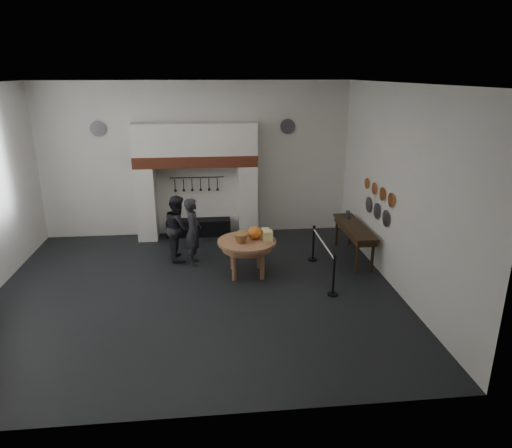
{
  "coord_description": "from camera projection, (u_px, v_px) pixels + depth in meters",
  "views": [
    {
      "loc": [
        0.37,
        -9.4,
        4.71
      ],
      "look_at": [
        1.41,
        0.6,
        1.35
      ],
      "focal_mm": 32.0,
      "sensor_mm": 36.0,
      "label": 1
    }
  ],
  "objects": [
    {
      "name": "side_table",
      "position": [
        354.0,
        227.0,
        11.91
      ],
      "size": [
        0.55,
        2.2,
        0.06
      ],
      "primitive_type": "cube",
      "color": "#342212",
      "rests_on": "floor"
    },
    {
      "name": "visitor_near",
      "position": [
        193.0,
        232.0,
        11.53
      ],
      "size": [
        0.44,
        0.65,
        1.75
      ],
      "primitive_type": "imported",
      "rotation": [
        0.0,
        0.0,
        1.6
      ],
      "color": "black",
      "rests_on": "floor"
    },
    {
      "name": "pewter_plate_back_left",
      "position": [
        98.0,
        129.0,
        12.78
      ],
      "size": [
        0.44,
        0.03,
        0.44
      ],
      "primitive_type": "cylinder",
      "rotation": [
        1.57,
        0.0,
        0.0
      ],
      "color": "#4C4C51",
      "rests_on": "wall_back"
    },
    {
      "name": "floor",
      "position": [
        197.0,
        291.0,
        10.33
      ],
      "size": [
        9.0,
        8.0,
        0.02
      ],
      "primitive_type": "cube",
      "color": "black",
      "rests_on": "ground"
    },
    {
      "name": "pumpkin",
      "position": [
        255.0,
        233.0,
        11.0
      ],
      "size": [
        0.36,
        0.36,
        0.31
      ],
      "primitive_type": "ellipsoid",
      "color": "orange",
      "rests_on": "work_table"
    },
    {
      "name": "barrier_post_near",
      "position": [
        334.0,
        276.0,
        10.0
      ],
      "size": [
        0.05,
        0.05,
        0.9
      ],
      "primitive_type": "cylinder",
      "color": "black",
      "rests_on": "floor"
    },
    {
      "name": "chimney_pier_right",
      "position": [
        247.0,
        200.0,
        13.58
      ],
      "size": [
        0.55,
        0.7,
        2.15
      ],
      "primitive_type": "cube",
      "color": "silver",
      "rests_on": "floor"
    },
    {
      "name": "wall_back",
      "position": [
        196.0,
        160.0,
        13.39
      ],
      "size": [
        9.0,
        0.02,
        4.5
      ],
      "primitive_type": "cube",
      "color": "silver",
      "rests_on": "floor"
    },
    {
      "name": "iron_range",
      "position": [
        199.0,
        228.0,
        13.76
      ],
      "size": [
        1.9,
        0.45,
        0.5
      ],
      "primitive_type": "cube",
      "color": "black",
      "rests_on": "floor"
    },
    {
      "name": "pewter_plate_mid",
      "position": [
        377.0,
        211.0,
        11.25
      ],
      "size": [
        0.03,
        0.4,
        0.4
      ],
      "primitive_type": "cylinder",
      "rotation": [
        0.0,
        1.57,
        0.0
      ],
      "color": "#4C4C51",
      "rests_on": "wall_right"
    },
    {
      "name": "hearth_brick_band",
      "position": [
        196.0,
        160.0,
        13.04
      ],
      "size": [
        3.5,
        0.72,
        0.32
      ],
      "primitive_type": "cube",
      "color": "#9E442B",
      "rests_on": "chimney_pier_left"
    },
    {
      "name": "barrier_rope",
      "position": [
        323.0,
        243.0,
        10.82
      ],
      "size": [
        0.04,
        2.0,
        0.04
      ],
      "primitive_type": "cylinder",
      "rotation": [
        1.57,
        0.0,
        0.0
      ],
      "color": "white",
      "rests_on": "barrier_post_near"
    },
    {
      "name": "copper_pan_d",
      "position": [
        367.0,
        183.0,
        11.9
      ],
      "size": [
        0.03,
        0.28,
        0.28
      ],
      "primitive_type": "cylinder",
      "rotation": [
        0.0,
        1.57,
        0.0
      ],
      "color": "#C6662D",
      "rests_on": "wall_right"
    },
    {
      "name": "cheese_block_small",
      "position": [
        265.0,
        232.0,
        11.18
      ],
      "size": [
        0.18,
        0.18,
        0.2
      ],
      "primitive_type": "cube",
      "color": "#F8DB94",
      "rests_on": "work_table"
    },
    {
      "name": "ceiling",
      "position": [
        187.0,
        83.0,
        8.9
      ],
      "size": [
        9.0,
        8.0,
        0.02
      ],
      "primitive_type": "cube",
      "color": "silver",
      "rests_on": "wall_back"
    },
    {
      "name": "visitor_far",
      "position": [
        178.0,
        228.0,
        11.87
      ],
      "size": [
        0.78,
        0.93,
        1.72
      ],
      "primitive_type": "imported",
      "rotation": [
        0.0,
        0.0,
        1.74
      ],
      "color": "black",
      "rests_on": "floor"
    },
    {
      "name": "barrier_post_far",
      "position": [
        313.0,
        244.0,
        11.89
      ],
      "size": [
        0.05,
        0.05,
        0.9
      ],
      "primitive_type": "cylinder",
      "color": "black",
      "rests_on": "floor"
    },
    {
      "name": "copper_pan_a",
      "position": [
        391.0,
        200.0,
        10.34
      ],
      "size": [
        0.03,
        0.34,
        0.34
      ],
      "primitive_type": "cylinder",
      "rotation": [
        0.0,
        1.57,
        0.0
      ],
      "color": "#C6662D",
      "rests_on": "wall_right"
    },
    {
      "name": "chimney_hood",
      "position": [
        195.0,
        139.0,
        12.85
      ],
      "size": [
        3.5,
        0.7,
        0.9
      ],
      "primitive_type": "cube",
      "color": "silver",
      "rests_on": "hearth_brick_band"
    },
    {
      "name": "pewter_jug",
      "position": [
        348.0,
        215.0,
        12.43
      ],
      "size": [
        0.12,
        0.12,
        0.22
      ],
      "primitive_type": "cylinder",
      "color": "#4D4C52",
      "rests_on": "side_table"
    },
    {
      "name": "utensil_rail",
      "position": [
        197.0,
        177.0,
        13.47
      ],
      "size": [
        1.6,
        0.02,
        0.02
      ],
      "primitive_type": "cylinder",
      "rotation": [
        0.0,
        1.57,
        0.0
      ],
      "color": "black",
      "rests_on": "wall_back"
    },
    {
      "name": "pewter_plate_right",
      "position": [
        369.0,
        204.0,
        11.82
      ],
      "size": [
        0.03,
        0.4,
        0.4
      ],
      "primitive_type": "cylinder",
      "rotation": [
        0.0,
        1.57,
        0.0
      ],
      "color": "#4C4C51",
      "rests_on": "wall_right"
    },
    {
      "name": "bread_loaf",
      "position": [
        242.0,
        233.0,
        11.23
      ],
      "size": [
        0.31,
        0.18,
        0.13
      ],
      "primitive_type": "ellipsoid",
      "color": "#9E6A38",
      "rests_on": "work_table"
    },
    {
      "name": "wall_front",
      "position": [
        184.0,
        274.0,
        5.84
      ],
      "size": [
        9.0,
        0.02,
        4.5
      ],
      "primitive_type": "cube",
      "color": "silver",
      "rests_on": "floor"
    },
    {
      "name": "cheese_block_big",
      "position": [
        268.0,
        236.0,
        10.9
      ],
      "size": [
        0.22,
        0.22,
        0.24
      ],
      "primitive_type": "cube",
      "color": "#F3EA91",
      "rests_on": "work_table"
    },
    {
      "name": "copper_pan_c",
      "position": [
        374.0,
        188.0,
        11.38
      ],
      "size": [
        0.03,
        0.3,
        0.3
      ],
      "primitive_type": "cylinder",
      "rotation": [
        0.0,
        1.57,
        0.0
      ],
      "color": "#C6662D",
      "rests_on": "wall_right"
    },
    {
      "name": "pewter_plate_left",
      "position": [
        386.0,
        218.0,
        10.69
      ],
      "size": [
        0.03,
        0.4,
        0.4
      ],
      "primitive_type": "cylinder",
      "rotation": [
        0.0,
        1.57,
        0.0
      ],
      "color": "#4C4C51",
      "rests_on": "wall_right"
    },
    {
      "name": "wall_right",
      "position": [
        398.0,
        189.0,
        10.06
      ],
      "size": [
        0.02,
        8.0,
        4.5
      ],
      "primitive_type": "cube",
      "color": "silver",
      "rests_on": "floor"
    },
    {
      "name": "work_table",
      "position": [
        247.0,
        242.0,
        10.94
      ],
      "size": [
        1.64,
        1.64,
        0.07
      ],
      "primitive_type": "cylinder",
      "rotation": [
        0.0,
        0.0,
        -0.18
      ],
      "color": "#A96F4F",
      "rests_on": "floor"
    },
    {
      "name": "pewter_plate_back_right",
      "position": [
        288.0,
        126.0,
        13.32
      ],
      "size": [
        0.44,
        0.03,
        0.44
      ],
      "primitive_type": "cylinder",
      "rotation": [
        1.57,
        0.0,
        0.0
      ],
      "color": "#4C4C51",
      "rests_on": "wall_back"
    },
    {
      "name": "chimney_pier_left",
      "position": [
        147.0,
        203.0,
        13.29
      ],
      "size": [
        0.55,
        0.7,
        2.15
      ],
      "primitive_type": "cube",
      "color": "silver",
      "rests_on": "floor"
    },
    {
      "name": "wicker_basket",
      "position": [
        241.0,
        238.0,
        10.74
      ],
      "size": [
        0.37,
        0.37,
        0.22
      ],
      "primitive_type": "cone",
      "rotation": [
        3.14,
        0.0,
        -0.18
      ],
      "color": "#A2793B",
      "rests_on": "work_table"
    },
    {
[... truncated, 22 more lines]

